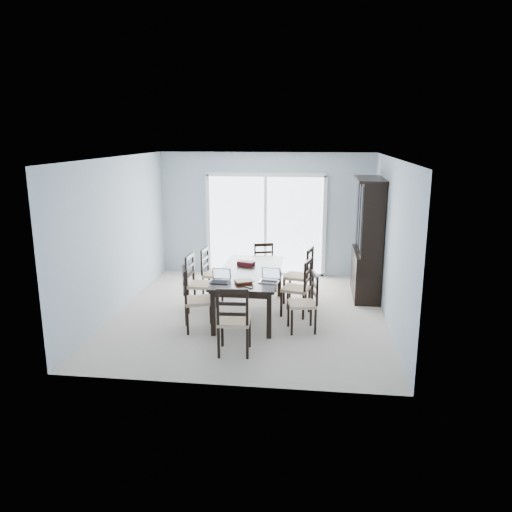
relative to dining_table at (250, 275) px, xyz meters
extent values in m
plane|color=beige|center=(0.00, 0.00, -0.67)|extent=(5.00, 5.00, 0.00)
plane|color=white|center=(0.00, 0.00, 1.93)|extent=(5.00, 5.00, 0.00)
cube|color=#A2B3C2|center=(0.00, 2.50, 0.63)|extent=(4.50, 0.02, 2.60)
cube|color=#A2B3C2|center=(-2.25, 0.00, 0.63)|extent=(0.02, 5.00, 2.60)
cube|color=#A2B3C2|center=(2.25, 0.00, 0.63)|extent=(0.02, 5.00, 2.60)
cube|color=gray|center=(0.00, 3.50, -0.72)|extent=(4.50, 2.00, 0.10)
cube|color=#99999E|center=(0.00, 4.50, -0.12)|extent=(4.50, 0.06, 1.10)
cube|color=black|center=(0.00, 0.00, 0.06)|extent=(1.00, 2.20, 0.04)
cube|color=black|center=(0.00, 0.00, 0.00)|extent=(0.88, 2.08, 0.10)
cube|color=black|center=(-0.42, -1.00, -0.33)|extent=(0.07, 0.07, 0.69)
cube|color=black|center=(0.42, -1.00, -0.33)|extent=(0.07, 0.07, 0.69)
cube|color=black|center=(-0.42, 1.00, -0.33)|extent=(0.07, 0.07, 0.69)
cube|color=black|center=(0.42, 1.00, -0.33)|extent=(0.07, 0.07, 0.69)
cube|color=black|center=(2.01, 1.25, -0.25)|extent=(0.45, 1.30, 0.85)
cube|color=black|center=(2.04, 1.25, 0.83)|extent=(0.38, 1.30, 1.30)
cube|color=black|center=(2.01, 1.25, 1.50)|extent=(0.50, 1.38, 0.05)
cube|color=black|center=(1.84, 0.83, 0.83)|extent=(0.02, 0.36, 1.18)
cube|color=black|center=(1.84, 1.25, 0.83)|extent=(0.02, 0.36, 1.18)
cube|color=black|center=(1.84, 1.67, 0.83)|extent=(0.02, 0.36, 1.18)
cube|color=silver|center=(0.00, 2.48, 0.38)|extent=(2.40, 0.02, 2.10)
cube|color=white|center=(0.00, 2.46, 1.47)|extent=(2.52, 0.05, 0.08)
cube|color=white|center=(0.00, 2.46, 0.38)|extent=(0.06, 0.05, 2.10)
cube|color=white|center=(0.00, 2.46, -0.65)|extent=(2.52, 0.05, 0.05)
cube|color=black|center=(-0.93, -0.66, -0.45)|extent=(0.05, 0.05, 0.44)
cube|color=black|center=(-0.81, -1.03, -0.45)|extent=(0.05, 0.05, 0.44)
cube|color=black|center=(-0.56, -0.54, -0.45)|extent=(0.05, 0.05, 0.44)
cube|color=black|center=(-0.44, -0.91, -0.45)|extent=(0.05, 0.05, 0.44)
cube|color=beige|center=(-0.69, -0.78, -0.21)|extent=(0.54, 0.54, 0.05)
cube|color=black|center=(-1.01, 0.25, -0.45)|extent=(0.04, 0.04, 0.44)
cube|color=black|center=(-1.03, -0.13, -0.45)|extent=(0.04, 0.04, 0.44)
cube|color=black|center=(-0.63, 0.23, -0.45)|extent=(0.04, 0.04, 0.44)
cube|color=black|center=(-0.65, -0.15, -0.45)|extent=(0.04, 0.04, 0.44)
cube|color=beige|center=(-0.83, 0.05, -0.21)|extent=(0.45, 0.45, 0.05)
cube|color=black|center=(-0.91, 0.98, -0.47)|extent=(0.04, 0.04, 0.41)
cube|color=black|center=(-0.95, 0.62, -0.47)|extent=(0.04, 0.04, 0.41)
cube|color=black|center=(-0.55, 0.94, -0.47)|extent=(0.04, 0.04, 0.41)
cube|color=black|center=(-0.59, 0.58, -0.47)|extent=(0.04, 0.04, 0.41)
cube|color=beige|center=(-0.75, 0.78, -0.24)|extent=(0.44, 0.44, 0.05)
cube|color=black|center=(1.10, -0.78, -0.47)|extent=(0.04, 0.04, 0.41)
cube|color=black|center=(1.03, -0.43, -0.47)|extent=(0.04, 0.04, 0.41)
cube|color=black|center=(0.75, -0.85, -0.47)|extent=(0.04, 0.04, 0.41)
cube|color=black|center=(0.68, -0.50, -0.47)|extent=(0.04, 0.04, 0.41)
cube|color=beige|center=(0.89, -0.64, -0.24)|extent=(0.47, 0.47, 0.05)
cube|color=black|center=(0.90, -0.17, -0.46)|extent=(0.04, 0.04, 0.43)
cube|color=black|center=(0.99, 0.19, -0.46)|extent=(0.04, 0.04, 0.43)
cube|color=black|center=(0.53, -0.09, -0.46)|extent=(0.04, 0.04, 0.43)
cube|color=black|center=(0.62, 0.28, -0.46)|extent=(0.04, 0.04, 0.43)
cube|color=beige|center=(0.76, 0.05, -0.22)|extent=(0.50, 0.50, 0.05)
cube|color=black|center=(0.92, 0.48, -0.45)|extent=(0.04, 0.04, 0.45)
cube|color=black|center=(1.01, 0.87, -0.45)|extent=(0.04, 0.04, 0.45)
cube|color=black|center=(0.54, 0.57, -0.45)|extent=(0.04, 0.04, 0.45)
cube|color=black|center=(0.62, 0.96, -0.45)|extent=(0.04, 0.04, 0.45)
cube|color=beige|center=(0.77, 0.72, -0.20)|extent=(0.52, 0.52, 0.05)
cube|color=black|center=(-0.19, -1.77, -0.45)|extent=(0.04, 0.04, 0.44)
cube|color=black|center=(0.20, -1.74, -0.45)|extent=(0.04, 0.04, 0.44)
cube|color=black|center=(-0.21, -1.38, -0.45)|extent=(0.04, 0.04, 0.44)
cube|color=black|center=(0.18, -1.36, -0.45)|extent=(0.04, 0.04, 0.44)
cube|color=beige|center=(-0.01, -1.56, -0.21)|extent=(0.45, 0.45, 0.05)
cube|color=black|center=(0.23, 1.59, -0.48)|extent=(0.04, 0.04, 0.39)
cube|color=black|center=(-0.10, 1.48, -0.48)|extent=(0.04, 0.04, 0.39)
cube|color=black|center=(0.33, 1.26, -0.48)|extent=(0.04, 0.04, 0.39)
cube|color=black|center=(0.00, 1.15, -0.48)|extent=(0.04, 0.04, 0.39)
cube|color=beige|center=(0.12, 1.37, -0.26)|extent=(0.48, 0.48, 0.05)
cube|color=black|center=(-0.37, -0.71, 0.08)|extent=(0.30, 0.22, 0.02)
cube|color=silver|center=(-0.37, -0.71, 0.19)|extent=(0.26, 0.05, 0.15)
cube|color=silver|center=(0.38, -0.60, 0.09)|extent=(0.33, 0.25, 0.02)
cube|color=silver|center=(0.38, -0.60, 0.19)|extent=(0.27, 0.07, 0.16)
cube|color=maroon|center=(-0.01, -0.69, 0.09)|extent=(0.30, 0.26, 0.03)
cube|color=gold|center=(0.00, -0.69, 0.12)|extent=(0.34, 0.31, 0.01)
cube|color=black|center=(0.11, -0.93, 0.08)|extent=(0.13, 0.11, 0.01)
cube|color=#450D1A|center=(-0.12, 0.35, 0.11)|extent=(0.32, 0.23, 0.07)
cube|color=maroon|center=(-0.48, 3.50, -0.26)|extent=(1.87, 1.71, 0.83)
cube|color=gray|center=(-0.48, 3.50, 0.19)|extent=(1.92, 1.77, 0.06)
camera|label=1|loc=(1.08, -7.91, 2.29)|focal=35.00mm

